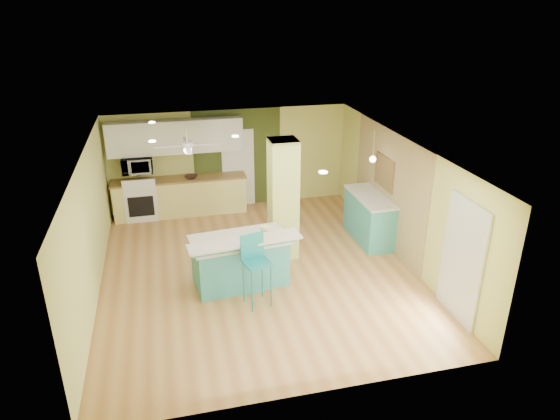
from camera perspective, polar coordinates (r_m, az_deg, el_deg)
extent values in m
cube|color=#A76E3A|center=(10.04, -2.60, -6.84)|extent=(6.00, 7.00, 0.01)
cube|color=white|center=(9.06, -2.88, 7.05)|extent=(6.00, 7.00, 0.01)
cube|color=#CCCD6E|center=(12.73, -5.77, 5.84)|extent=(6.00, 0.01, 2.50)
cube|color=#CCCD6E|center=(6.50, 3.33, -12.27)|extent=(6.00, 0.01, 2.50)
cube|color=#CCCD6E|center=(9.45, -20.93, -1.93)|extent=(0.01, 7.00, 2.50)
cube|color=#CCCD6E|center=(10.42, 13.72, 1.29)|extent=(0.01, 7.00, 2.50)
cube|color=#998157|center=(10.91, 12.25, 2.43)|extent=(0.02, 3.40, 2.50)
cube|color=#3D481C|center=(12.74, -4.86, 5.89)|extent=(2.20, 0.02, 2.50)
cube|color=white|center=(12.79, -4.80, 4.79)|extent=(0.82, 0.05, 2.00)
cube|color=silver|center=(8.70, 20.09, -5.48)|extent=(0.04, 1.08, 2.10)
cube|color=#B5C55B|center=(10.06, 0.36, 1.19)|extent=(0.55, 0.55, 2.50)
cube|color=#E8DC79|center=(12.61, -11.27, 1.47)|extent=(3.20, 0.60, 0.90)
cube|color=brown|center=(12.45, -11.44, 3.48)|extent=(3.25, 0.63, 0.04)
cube|color=white|center=(12.63, -15.57, 1.08)|extent=(0.76, 0.64, 0.90)
cube|color=black|center=(12.33, -15.58, 0.39)|extent=(0.59, 0.02, 0.50)
cube|color=white|center=(12.16, -15.86, 2.92)|extent=(0.76, 0.06, 0.18)
cube|color=white|center=(12.27, -11.85, 8.20)|extent=(3.20, 0.34, 0.80)
imported|color=white|center=(12.33, -16.01, 4.95)|extent=(0.70, 0.48, 0.39)
cylinder|color=white|center=(10.91, -10.62, 8.36)|extent=(0.03, 0.03, 0.40)
cylinder|color=white|center=(10.96, -10.55, 7.35)|extent=(0.24, 0.24, 0.10)
sphere|color=white|center=(10.99, -10.50, 6.75)|extent=(0.18, 0.18, 0.18)
cylinder|color=silver|center=(10.61, 10.67, 7.32)|extent=(0.01, 0.01, 0.62)
sphere|color=white|center=(10.70, 10.55, 5.73)|extent=(0.14, 0.14, 0.14)
cube|color=brown|center=(10.97, 11.83, 4.24)|extent=(0.03, 0.90, 0.70)
cube|color=teal|center=(9.41, -4.57, -5.96)|extent=(1.77, 1.02, 0.89)
cube|color=beige|center=(9.19, -4.66, -3.40)|extent=(1.87, 1.13, 0.05)
cube|color=teal|center=(8.81, -3.99, -3.97)|extent=(1.90, 0.35, 0.13)
cube|color=beige|center=(8.78, -4.00, -3.62)|extent=(2.06, 0.64, 0.04)
cylinder|color=teal|center=(8.59, -3.21, -9.30)|extent=(0.03, 0.03, 0.81)
cylinder|color=teal|center=(8.72, -1.01, -8.73)|extent=(0.03, 0.03, 0.81)
cylinder|color=teal|center=(8.87, -4.17, -8.17)|extent=(0.03, 0.03, 0.81)
cylinder|color=teal|center=(9.00, -2.03, -7.65)|extent=(0.03, 0.03, 0.81)
cube|color=teal|center=(8.58, -2.66, -6.04)|extent=(0.52, 0.52, 0.03)
cube|color=teal|center=(8.62, -3.22, -4.07)|extent=(0.43, 0.13, 0.45)
cube|color=teal|center=(11.22, 10.21, -0.95)|extent=(0.64, 1.55, 1.00)
cube|color=silver|center=(11.03, 10.40, 1.51)|extent=(0.69, 1.62, 0.04)
imported|color=#372016|center=(12.38, -10.13, 3.75)|extent=(0.37, 0.37, 0.08)
cylinder|color=yellow|center=(9.26, -1.80, -2.35)|extent=(0.14, 0.14, 0.18)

